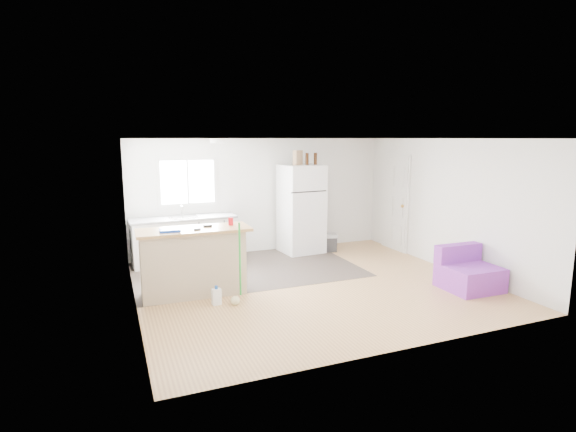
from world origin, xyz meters
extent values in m
cube|color=#A57445|center=(0.00, 0.00, -0.01)|extent=(5.50, 5.00, 0.01)
cube|color=white|center=(0.00, 0.00, 2.40)|extent=(5.50, 5.00, 0.01)
cube|color=white|center=(0.00, 2.50, 1.20)|extent=(5.50, 0.01, 2.40)
cube|color=white|center=(0.00, -2.50, 1.20)|extent=(5.50, 0.01, 2.40)
cube|color=white|center=(-2.75, 0.00, 1.20)|extent=(0.01, 5.00, 2.40)
cube|color=white|center=(2.75, 0.00, 1.20)|extent=(0.01, 5.00, 2.40)
cube|color=#352D28|center=(-0.73, 1.25, 0.00)|extent=(4.05, 2.50, 0.00)
cube|color=white|center=(-1.55, 2.49, 1.55)|extent=(1.18, 0.04, 0.98)
cube|color=white|center=(-1.55, 2.47, 1.55)|extent=(1.05, 0.01, 0.85)
cube|color=white|center=(-1.55, 2.46, 1.55)|extent=(0.03, 0.02, 0.85)
cube|color=white|center=(2.72, 1.55, 1.01)|extent=(0.05, 0.82, 2.03)
cube|color=white|center=(2.73, 1.55, 1.02)|extent=(0.03, 0.92, 2.10)
sphere|color=gold|center=(2.67, 1.23, 1.00)|extent=(0.07, 0.07, 0.07)
cylinder|color=white|center=(-1.20, 1.20, 2.36)|extent=(0.30, 0.30, 0.07)
cube|color=white|center=(-1.71, 2.19, 0.43)|extent=(1.98, 0.69, 0.86)
cube|color=gray|center=(-1.71, 2.19, 0.88)|extent=(2.04, 0.73, 0.04)
cube|color=silver|center=(-1.71, 2.16, 0.88)|extent=(0.56, 0.44, 0.06)
cube|color=#C7AD90|center=(-1.88, 0.26, 0.50)|extent=(1.56, 0.58, 1.00)
cube|color=tan|center=(-1.85, 0.26, 1.02)|extent=(1.72, 0.68, 0.05)
cube|color=white|center=(0.74, 2.10, 0.93)|extent=(0.89, 0.84, 1.86)
cube|color=black|center=(0.74, 1.71, 1.34)|extent=(0.82, 0.09, 0.02)
cube|color=silver|center=(0.41, 1.71, 1.58)|extent=(0.03, 0.02, 0.33)
cube|color=silver|center=(0.41, 1.71, 0.76)|extent=(0.03, 0.02, 0.65)
cube|color=#2C2B2E|center=(1.25, 1.96, 0.15)|extent=(0.54, 0.44, 0.31)
cube|color=#98989A|center=(1.25, 1.96, 0.34)|extent=(0.56, 0.46, 0.06)
cube|color=purple|center=(2.29, -1.15, 0.19)|extent=(0.84, 0.79, 0.39)
cube|color=purple|center=(2.29, -0.86, 0.54)|extent=(0.83, 0.21, 0.29)
cube|color=white|center=(-1.65, -0.29, 0.12)|extent=(0.14, 0.11, 0.24)
cylinder|color=#184FAB|center=(-1.65, -0.29, 0.26)|extent=(0.05, 0.05, 0.05)
cylinder|color=green|center=(-1.28, -0.28, 0.63)|extent=(0.12, 0.32, 1.19)
sphere|color=beige|center=(-1.40, -0.39, 0.06)|extent=(0.14, 0.14, 0.14)
cylinder|color=red|center=(-1.25, 0.32, 1.11)|extent=(0.10, 0.10, 0.12)
cube|color=#1339B4|center=(-2.22, 0.18, 1.06)|extent=(0.31, 0.24, 0.04)
cube|color=black|center=(-1.63, 0.32, 1.06)|extent=(0.15, 0.07, 0.03)
cube|color=black|center=(-1.82, 0.12, 1.06)|extent=(0.10, 0.04, 0.03)
cube|color=tan|center=(0.65, 2.08, 2.01)|extent=(0.22, 0.17, 0.30)
cylinder|color=#361A09|center=(0.82, 1.99, 1.98)|extent=(0.09, 0.09, 0.25)
cylinder|color=#361A09|center=(1.04, 2.05, 1.98)|extent=(0.09, 0.09, 0.25)
camera|label=1|loc=(-3.02, -6.49, 2.41)|focal=28.00mm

